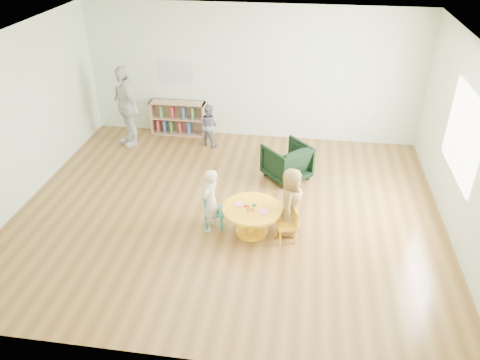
{
  "coord_description": "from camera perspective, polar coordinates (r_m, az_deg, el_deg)",
  "views": [
    {
      "loc": [
        1.14,
        -6.39,
        4.46
      ],
      "look_at": [
        0.24,
        -0.3,
        0.79
      ],
      "focal_mm": 35.0,
      "sensor_mm": 36.0,
      "label": 1
    }
  ],
  "objects": [
    {
      "name": "kid_chair_right",
      "position": [
        7.1,
        5.98,
        -5.29
      ],
      "size": [
        0.37,
        0.37,
        0.55
      ],
      "rotation": [
        0.0,
        0.0,
        1.88
      ],
      "color": "yellow",
      "rests_on": "ground"
    },
    {
      "name": "child_right",
      "position": [
        7.1,
        6.23,
        -2.73
      ],
      "size": [
        0.44,
        0.6,
        1.12
      ],
      "primitive_type": "imported",
      "rotation": [
        0.0,
        0.0,
        1.41
      ],
      "color": "yellow",
      "rests_on": "ground"
    },
    {
      "name": "room",
      "position": [
        6.98,
        -1.48,
        9.19
      ],
      "size": [
        7.1,
        7.0,
        2.8
      ],
      "color": "brown",
      "rests_on": "ground"
    },
    {
      "name": "child_left",
      "position": [
        7.17,
        -3.65,
        -2.52
      ],
      "size": [
        0.36,
        0.44,
        1.05
      ],
      "primitive_type": "imported",
      "rotation": [
        0.0,
        0.0,
        -1.88
      ],
      "color": "silver",
      "rests_on": "ground"
    },
    {
      "name": "armchair",
      "position": [
        8.68,
        5.72,
        2.26
      ],
      "size": [
        1.03,
        1.03,
        0.68
      ],
      "primitive_type": "imported",
      "rotation": [
        0.0,
        0.0,
        3.88
      ],
      "color": "black",
      "rests_on": "ground"
    },
    {
      "name": "bookshelf",
      "position": [
        10.48,
        -7.56,
        7.51
      ],
      "size": [
        1.2,
        0.3,
        0.75
      ],
      "color": "#A17959",
      "rests_on": "ground"
    },
    {
      "name": "alphabet_poster",
      "position": [
        10.25,
        -7.69,
        12.84
      ],
      "size": [
        0.74,
        0.01,
        0.54
      ],
      "color": "silver",
      "rests_on": "ground"
    },
    {
      "name": "activity_table",
      "position": [
        7.2,
        1.48,
        -4.34
      ],
      "size": [
        0.91,
        0.91,
        0.5
      ],
      "rotation": [
        0.0,
        0.0,
        -0.06
      ],
      "color": "yellow",
      "rests_on": "ground"
    },
    {
      "name": "adult_caretaker",
      "position": [
        10.01,
        -13.73,
        8.72
      ],
      "size": [
        1.0,
        0.99,
        1.69
      ],
      "primitive_type": "imported",
      "rotation": [
        0.0,
        0.0,
        -0.77
      ],
      "color": "silver",
      "rests_on": "ground"
    },
    {
      "name": "toddler",
      "position": [
        9.84,
        -3.83,
        6.7
      ],
      "size": [
        0.55,
        0.5,
        0.91
      ],
      "primitive_type": "imported",
      "rotation": [
        0.0,
        0.0,
        2.71
      ],
      "color": "#171A39",
      "rests_on": "ground"
    },
    {
      "name": "kid_chair_left",
      "position": [
        7.34,
        -3.56,
        -3.77
      ],
      "size": [
        0.36,
        0.36,
        0.56
      ],
      "rotation": [
        0.0,
        0.0,
        -1.35
      ],
      "color": "#177F76",
      "rests_on": "ground"
    }
  ]
}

